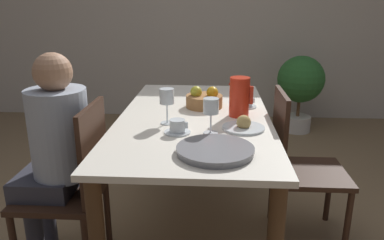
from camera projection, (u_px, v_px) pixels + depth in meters
name	position (u px, v px, depth m)	size (l,w,h in m)	color
ground_plane	(194.00, 230.00, 2.41)	(20.00, 20.00, 0.00)	#7F6647
wall_back	(206.00, 10.00, 4.43)	(10.00, 0.06, 2.60)	beige
dining_table	(194.00, 134.00, 2.21)	(0.86, 1.62, 0.77)	silver
chair_person_side	(74.00, 185.00, 1.96)	(0.42, 0.42, 0.92)	#331E14
chair_opposite	(298.00, 164.00, 2.21)	(0.42, 0.42, 0.92)	#331E14
person_seated	(55.00, 146.00, 1.93)	(0.39, 0.41, 1.17)	#33333D
red_pitcher	(239.00, 97.00, 2.13)	(0.14, 0.11, 0.23)	red
wine_glass_water	(167.00, 98.00, 1.99)	(0.08, 0.08, 0.19)	white
wine_glass_juice	(211.00, 108.00, 1.84)	(0.08, 0.08, 0.18)	white
teacup_near_person	(177.00, 127.00, 1.88)	(0.13, 0.13, 0.07)	silver
teacup_across	(246.00, 102.00, 2.34)	(0.13, 0.13, 0.07)	silver
serving_tray	(215.00, 150.00, 1.63)	(0.34, 0.34, 0.03)	gray
bread_plate	(244.00, 125.00, 1.94)	(0.22, 0.22, 0.08)	silver
fruit_bowl	(204.00, 100.00, 2.33)	(0.23, 0.23, 0.13)	#9E6B3D
potted_plant	(300.00, 84.00, 4.08)	(0.51, 0.51, 0.85)	beige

